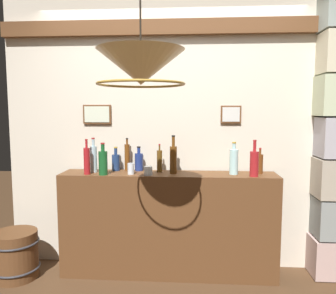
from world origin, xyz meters
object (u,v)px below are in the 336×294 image
(liquor_bottle_gin, at_px, (116,162))
(liquor_bottle_brandy, at_px, (160,161))
(pendant_lamp, at_px, (141,68))
(liquor_bottle_sherry, at_px, (127,157))
(liquor_bottle_scotch, at_px, (234,161))
(liquor_bottle_tequila, at_px, (103,162))
(wooden_barrel, at_px, (16,255))
(liquor_bottle_bourbon, at_px, (254,163))
(liquor_bottle_port, at_px, (260,163))
(liquor_bottle_vodka, at_px, (173,159))
(liquor_bottle_amaro, at_px, (94,158))
(liquor_bottle_vermouth, at_px, (139,161))
(glass_tumbler_highball, at_px, (148,171))
(liquor_bottle_whiskey, at_px, (87,160))
(glass_tumbler_rocks, at_px, (131,169))

(liquor_bottle_gin, distance_m, liquor_bottle_brandy, 0.43)
(pendant_lamp, bearing_deg, liquor_bottle_brandy, 88.74)
(liquor_bottle_sherry, bearing_deg, liquor_bottle_scotch, -7.39)
(liquor_bottle_tequila, height_order, wooden_barrel, liquor_bottle_tequila)
(liquor_bottle_bourbon, bearing_deg, liquor_bottle_port, 61.55)
(liquor_bottle_vodka, height_order, liquor_bottle_amaro, liquor_bottle_vodka)
(liquor_bottle_port, distance_m, liquor_bottle_vermouth, 1.13)
(glass_tumbler_highball, bearing_deg, liquor_bottle_brandy, 62.23)
(liquor_bottle_tequila, relative_size, liquor_bottle_brandy, 1.09)
(liquor_bottle_gin, height_order, liquor_bottle_vermouth, liquor_bottle_vermouth)
(liquor_bottle_whiskey, relative_size, glass_tumbler_rocks, 3.17)
(liquor_bottle_amaro, bearing_deg, liquor_bottle_scotch, -0.55)
(liquor_bottle_vermouth, bearing_deg, liquor_bottle_amaro, -164.40)
(liquor_bottle_scotch, xyz_separation_m, liquor_bottle_bourbon, (0.17, -0.09, -0.00))
(liquor_bottle_sherry, distance_m, liquor_bottle_brandy, 0.33)
(liquor_bottle_scotch, distance_m, glass_tumbler_rocks, 0.94)
(liquor_bottle_gin, relative_size, liquor_bottle_vodka, 0.65)
(liquor_bottle_brandy, relative_size, glass_tumbler_rocks, 2.62)
(wooden_barrel, bearing_deg, liquor_bottle_gin, 18.08)
(liquor_bottle_vodka, distance_m, liquor_bottle_port, 0.79)
(liquor_bottle_whiskey, xyz_separation_m, wooden_barrel, (-0.67, -0.08, -0.88))
(liquor_bottle_bourbon, bearing_deg, wooden_barrel, -177.79)
(liquor_bottle_sherry, bearing_deg, liquor_bottle_amaro, -158.34)
(liquor_bottle_vodka, relative_size, pendant_lamp, 0.63)
(liquor_bottle_tequila, bearing_deg, liquor_bottle_vermouth, 39.86)
(liquor_bottle_sherry, relative_size, glass_tumbler_highball, 3.90)
(pendant_lamp, bearing_deg, liquor_bottle_bourbon, 43.78)
(glass_tumbler_rocks, height_order, pendant_lamp, pendant_lamp)
(liquor_bottle_scotch, distance_m, liquor_bottle_sherry, 1.01)
(liquor_bottle_port, bearing_deg, liquor_bottle_scotch, -168.18)
(liquor_bottle_scotch, bearing_deg, liquor_bottle_brandy, 174.79)
(liquor_bottle_whiskey, bearing_deg, liquor_bottle_scotch, 3.99)
(liquor_bottle_vodka, xyz_separation_m, glass_tumbler_highball, (-0.22, -0.10, -0.10))
(liquor_bottle_scotch, distance_m, liquor_bottle_port, 0.25)
(pendant_lamp, xyz_separation_m, wooden_barrel, (-1.29, 0.75, -1.59))
(liquor_bottle_gin, bearing_deg, liquor_bottle_whiskey, -136.43)
(liquor_bottle_vermouth, distance_m, glass_tumbler_rocks, 0.20)
(liquor_bottle_vodka, bearing_deg, liquor_bottle_amaro, 178.81)
(liquor_bottle_sherry, height_order, liquor_bottle_amaro, liquor_bottle_amaro)
(liquor_bottle_port, height_order, liquor_bottle_vermouth, liquor_bottle_port)
(liquor_bottle_sherry, relative_size, liquor_bottle_vermouth, 1.34)
(pendant_lamp, bearing_deg, liquor_bottle_port, 45.85)
(liquor_bottle_vodka, xyz_separation_m, pendant_lamp, (-0.16, -0.92, 0.70))
(liquor_bottle_scotch, relative_size, glass_tumbler_rocks, 2.91)
(liquor_bottle_tequila, distance_m, glass_tumbler_highball, 0.41)
(liquor_bottle_scotch, xyz_separation_m, liquor_bottle_brandy, (-0.68, 0.06, -0.01))
(pendant_lamp, bearing_deg, liquor_bottle_scotch, 52.71)
(liquor_bottle_vodka, xyz_separation_m, glass_tumbler_rocks, (-0.38, -0.06, -0.09))
(liquor_bottle_brandy, bearing_deg, pendant_lamp, -91.26)
(liquor_bottle_bourbon, bearing_deg, liquor_bottle_vodka, 173.03)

